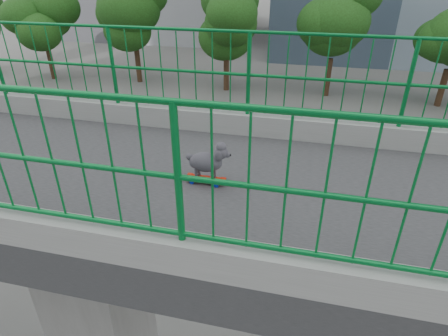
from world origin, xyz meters
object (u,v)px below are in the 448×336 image
(car_4, at_px, (197,110))
(skateboard, at_px, (205,179))
(car_3, at_px, (425,150))
(poodle, at_px, (207,161))

(car_4, bearing_deg, skateboard, -161.97)
(car_3, bearing_deg, car_4, 76.40)
(car_3, height_order, car_4, car_3)
(skateboard, distance_m, car_3, 18.33)
(skateboard, relative_size, poodle, 0.88)
(skateboard, xyz_separation_m, car_3, (-15.68, 7.08, -6.31))
(skateboard, relative_size, car_3, 0.09)
(car_3, distance_m, car_4, 13.61)
(car_3, bearing_deg, poodle, 155.78)
(poodle, bearing_deg, car_4, -160.60)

